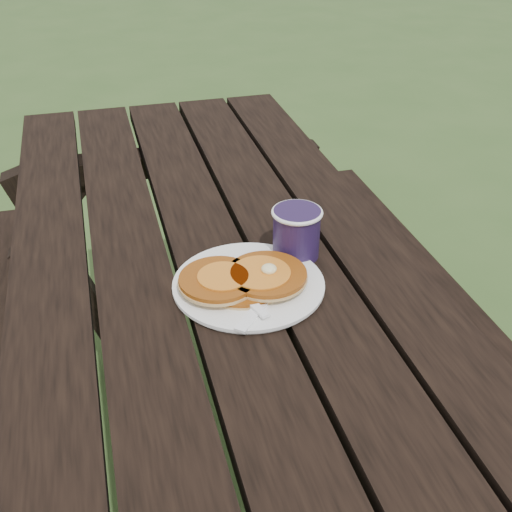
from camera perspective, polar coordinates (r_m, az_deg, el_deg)
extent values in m
plane|color=#324D21|center=(1.75, -2.89, -21.34)|extent=(60.00, 60.00, 0.00)
cube|color=black|center=(1.24, -3.82, -0.99)|extent=(0.75, 1.80, 0.04)
cube|color=black|center=(1.60, 16.64, -7.06)|extent=(0.25, 1.80, 0.04)
cylinder|color=white|center=(1.14, -0.66, -2.60)|extent=(0.35, 0.35, 0.01)
cylinder|color=#924810|center=(1.13, -1.24, -2.45)|extent=(0.14, 0.14, 0.01)
cylinder|color=#924810|center=(1.12, -3.40, -2.12)|extent=(0.14, 0.14, 0.01)
cylinder|color=#924810|center=(1.13, 0.94, -1.70)|extent=(0.14, 0.14, 0.01)
cylinder|color=#BC671A|center=(1.12, 0.40, -1.45)|extent=(0.11, 0.11, 0.00)
ellipsoid|color=#F4E59E|center=(1.12, 1.16, -1.16)|extent=(0.03, 0.03, 0.02)
cube|color=white|center=(1.09, 0.72, -4.02)|extent=(0.13, 0.15, 0.00)
cylinder|color=#211437|center=(1.21, 3.61, 2.05)|extent=(0.09, 0.09, 0.10)
torus|color=white|center=(1.19, 3.69, 3.90)|extent=(0.10, 0.10, 0.01)
cylinder|color=black|center=(1.19, 3.68, 3.81)|extent=(0.08, 0.08, 0.01)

